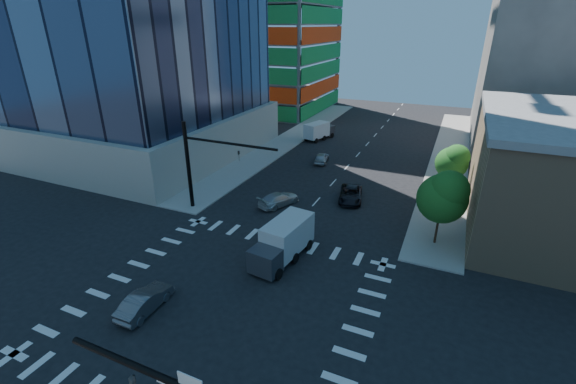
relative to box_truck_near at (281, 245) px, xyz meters
The scene contains 14 objects.
ground 6.52m from the box_truck_near, 101.41° to the right, with size 160.00×160.00×0.00m, color black.
road_markings 6.52m from the box_truck_near, 101.41° to the right, with size 20.00×20.00×0.01m, color silver.
sidewalk_ne 35.61m from the box_truck_near, 71.59° to the left, with size 5.00×60.00×0.15m, color gray.
sidewalk_nw 36.48m from the box_truck_near, 112.17° to the left, with size 5.00×60.00×0.15m, color gray.
bg_building_ne 56.56m from the box_truck_near, 62.17° to the left, with size 24.00×30.00×28.00m, color #635D59.
signal_mast_nw 13.08m from the box_truck_near, 154.94° to the left, with size 10.20×0.40×9.00m.
tree_south 14.10m from the box_truck_near, 33.99° to the left, with size 4.16×4.16×6.82m.
tree_north 23.01m from the box_truck_near, 59.32° to the left, with size 3.54×3.52×5.78m.
car_nb_far 13.89m from the box_truck_near, 81.69° to the left, with size 2.36×5.13×1.43m, color black.
car_sb_near 10.49m from the box_truck_near, 116.29° to the left, with size 1.96×4.82×1.40m, color silver.
car_sb_mid 24.82m from the box_truck_near, 101.75° to the left, with size 1.64×4.08×1.39m, color #AFB2B7.
car_sb_cross 10.86m from the box_truck_near, 122.68° to the right, with size 1.52×4.37×1.44m, color #55565B.
box_truck_near is the anchor object (origin of this frame).
box_truck_far 36.59m from the box_truck_near, 104.69° to the left, with size 3.86×5.89×2.85m.
Camera 1 is at (12.55, -17.88, 17.78)m, focal length 24.00 mm.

